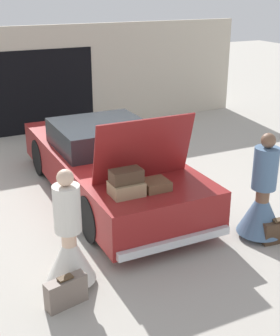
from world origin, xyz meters
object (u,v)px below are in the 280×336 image
(person_left, at_px, (69,245))
(suitcase_beside_right_person, at_px, (277,231))
(car, at_px, (107,164))
(person_right, at_px, (262,202))
(suitcase_beside_left_person, at_px, (66,292))

(person_left, height_order, suitcase_beside_right_person, person_left)
(car, height_order, person_left, car)
(person_right, xyz_separation_m, suitcase_beside_right_person, (0.14, -0.25, -0.43))
(person_left, xyz_separation_m, suitcase_beside_right_person, (3.24, -0.34, -0.41))
(person_right, bearing_deg, person_left, 74.61)
(suitcase_beside_right_person, bearing_deg, person_right, 119.66)
(suitcase_beside_left_person, distance_m, suitcase_beside_right_person, 3.44)
(car, relative_size, suitcase_beside_right_person, 9.28)
(person_left, relative_size, suitcase_beside_left_person, 2.93)
(person_left, bearing_deg, suitcase_beside_right_person, 78.66)
(car, relative_size, person_right, 2.99)
(suitcase_beside_left_person, bearing_deg, person_right, 5.68)
(car, height_order, suitcase_beside_right_person, car)
(car, relative_size, suitcase_beside_left_person, 9.14)
(suitcase_beside_right_person, bearing_deg, person_left, 174.05)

